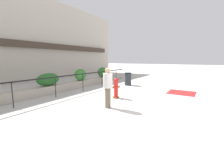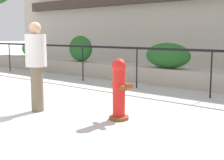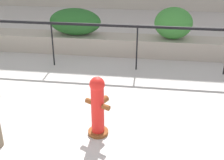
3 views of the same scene
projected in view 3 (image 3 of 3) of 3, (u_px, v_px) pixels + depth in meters
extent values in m
cube|color=#ADA393|center=(65.00, 42.00, 9.05)|extent=(18.00, 0.70, 0.50)
cube|color=black|center=(51.00, 23.00, 7.69)|extent=(15.00, 0.05, 0.06)
cylinder|color=black|center=(53.00, 44.00, 7.93)|extent=(0.04, 0.04, 1.15)
cylinder|color=black|center=(137.00, 48.00, 7.66)|extent=(0.04, 0.04, 1.15)
ellipsoid|color=#235B23|center=(75.00, 22.00, 8.74)|extent=(1.46, 0.70, 0.75)
ellipsoid|color=#387F33|center=(173.00, 23.00, 8.38)|extent=(1.03, 0.70, 0.86)
cylinder|color=brown|center=(98.00, 132.00, 5.41)|extent=(0.47, 0.47, 0.06)
cylinder|color=red|center=(98.00, 109.00, 5.21)|extent=(0.30, 0.30, 0.85)
sphere|color=red|center=(97.00, 84.00, 5.01)|extent=(0.25, 0.25, 0.25)
cylinder|color=brown|center=(104.00, 100.00, 5.30)|extent=(0.16, 0.18, 0.11)
cylinder|color=brown|center=(106.00, 107.00, 5.08)|extent=(0.15, 0.14, 0.09)
cylinder|color=brown|center=(89.00, 101.00, 5.26)|extent=(0.15, 0.14, 0.09)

